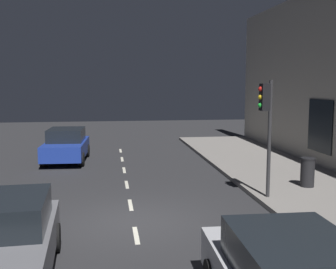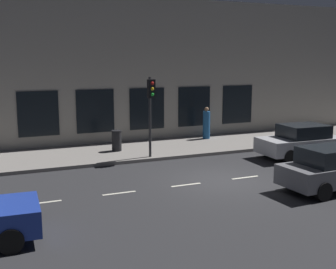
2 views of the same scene
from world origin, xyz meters
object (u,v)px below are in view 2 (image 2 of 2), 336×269
(pedestrian_0, at_px, (206,124))
(trash_bin, at_px, (117,141))
(parked_car_2, at_px, (301,141))
(traffic_light, at_px, (151,100))
(parked_car_0, at_px, (331,169))

(pedestrian_0, height_order, trash_bin, pedestrian_0)
(pedestrian_0, bearing_deg, parked_car_2, -29.75)
(traffic_light, height_order, parked_car_2, traffic_light)
(parked_car_2, bearing_deg, traffic_light, 73.40)
(pedestrian_0, relative_size, trash_bin, 1.77)
(traffic_light, distance_m, pedestrian_0, 5.91)
(parked_car_0, relative_size, parked_car_2, 0.98)
(traffic_light, bearing_deg, pedestrian_0, -54.90)
(parked_car_0, relative_size, trash_bin, 3.87)
(parked_car_0, distance_m, pedestrian_0, 10.07)
(pedestrian_0, bearing_deg, trash_bin, -128.88)
(traffic_light, relative_size, parked_car_2, 0.92)
(parked_car_0, height_order, parked_car_2, same)
(parked_car_2, height_order, trash_bin, parked_car_2)
(traffic_light, relative_size, parked_car_0, 0.94)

